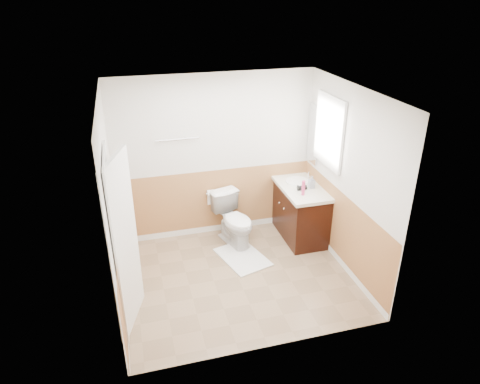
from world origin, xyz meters
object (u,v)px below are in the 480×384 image
object	(u,v)px
lotion_bottle	(303,188)
toilet	(235,220)
soap_dispenser	(312,182)
bath_mat	(242,257)
vanity_cabinet	(299,212)

from	to	relation	value
lotion_bottle	toilet	bearing A→B (deg)	159.69
lotion_bottle	soap_dispenser	world-z (taller)	lotion_bottle
bath_mat	soap_dispenser	size ratio (longest dim) A/B	4.34
bath_mat	lotion_bottle	size ratio (longest dim) A/B	3.64
toilet	soap_dispenser	xyz separation A→B (m)	(1.15, -0.15, 0.55)
bath_mat	lotion_bottle	bearing A→B (deg)	6.10
vanity_cabinet	lotion_bottle	size ratio (longest dim) A/B	5.00
lotion_bottle	soap_dispenser	xyz separation A→B (m)	(0.22, 0.20, -0.02)
toilet	soap_dispenser	bearing A→B (deg)	-23.59
vanity_cabinet	soap_dispenser	xyz separation A→B (m)	(0.12, -0.10, 0.54)
vanity_cabinet	soap_dispenser	distance (m)	0.56
lotion_bottle	vanity_cabinet	bearing A→B (deg)	71.61
bath_mat	toilet	bearing A→B (deg)	90.00
bath_mat	vanity_cabinet	size ratio (longest dim) A/B	0.73
soap_dispenser	toilet	bearing A→B (deg)	172.74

